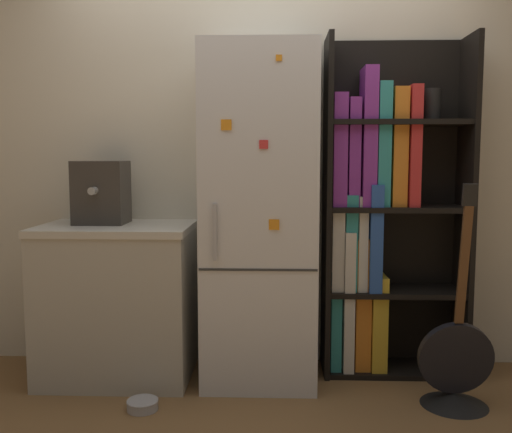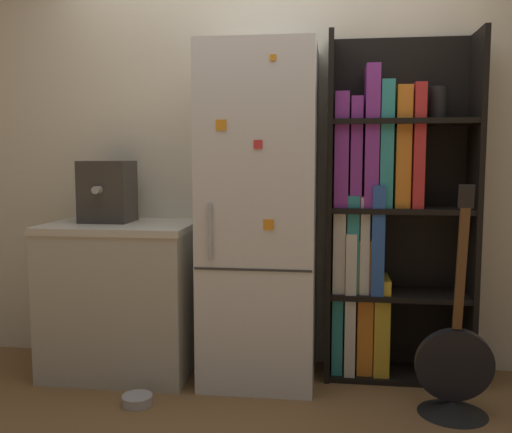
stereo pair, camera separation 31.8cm
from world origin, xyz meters
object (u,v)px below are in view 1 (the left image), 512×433
at_px(guitar, 455,374).
at_px(pet_bowl, 143,404).
at_px(bookshelf, 377,218).
at_px(espresso_machine, 101,192).
at_px(refrigerator, 260,216).

bearing_deg(guitar, pet_bowl, -176.00).
distance_m(guitar, pet_bowl, 1.63).
bearing_deg(bookshelf, espresso_machine, -176.52).
distance_m(refrigerator, pet_bowl, 1.19).
relative_size(refrigerator, pet_bowl, 11.67).
height_order(espresso_machine, pet_bowl, espresso_machine).
relative_size(guitar, pet_bowl, 7.14).
relative_size(bookshelf, pet_bowl, 12.14).
bearing_deg(refrigerator, bookshelf, 12.12).
bearing_deg(espresso_machine, refrigerator, -3.10).
height_order(refrigerator, espresso_machine, refrigerator).
xyz_separation_m(refrigerator, pet_bowl, (-0.59, -0.46, -0.93)).
xyz_separation_m(bookshelf, pet_bowl, (-1.29, -0.61, -0.90)).
bearing_deg(pet_bowl, guitar, 4.00).
bearing_deg(pet_bowl, espresso_machine, 123.71).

